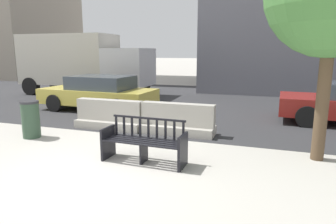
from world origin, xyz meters
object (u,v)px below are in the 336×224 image
object	(u,v)px
jersey_barrier_left	(110,117)
car_taxi_near	(99,93)
street_bench	(144,143)
trash_bin	(31,119)
delivery_truck	(83,62)
jersey_barrier_centre	(178,122)

from	to	relation	value
jersey_barrier_left	car_taxi_near	bearing A→B (deg)	127.55
street_bench	car_taxi_near	size ratio (longest dim) A/B	0.39
trash_bin	jersey_barrier_left	bearing A→B (deg)	45.68
jersey_barrier_left	delivery_truck	size ratio (longest dim) A/B	0.29
street_bench	delivery_truck	distance (m)	10.65
jersey_barrier_centre	car_taxi_near	distance (m)	4.43
jersey_barrier_centre	trash_bin	world-z (taller)	trash_bin
jersey_barrier_centre	jersey_barrier_left	size ratio (longest dim) A/B	1.00
jersey_barrier_left	trash_bin	distance (m)	2.09
street_bench	jersey_barrier_centre	distance (m)	2.25
car_taxi_near	delivery_truck	xyz separation A→B (m)	(-3.09, 3.53, 1.02)
street_bench	jersey_barrier_left	world-z (taller)	street_bench
car_taxi_near	trash_bin	world-z (taller)	car_taxi_near
jersey_barrier_centre	trash_bin	bearing A→B (deg)	-156.02
street_bench	trash_bin	distance (m)	3.55
jersey_barrier_left	trash_bin	xyz separation A→B (m)	(-1.46, -1.49, 0.14)
street_bench	jersey_barrier_left	distance (m)	2.98
street_bench	car_taxi_near	bearing A→B (deg)	130.18
trash_bin	car_taxi_near	bearing A→B (deg)	94.77
jersey_barrier_left	delivery_truck	distance (m)	7.71
jersey_barrier_centre	delivery_truck	bearing A→B (deg)	140.00
trash_bin	jersey_barrier_centre	bearing A→B (deg)	23.98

